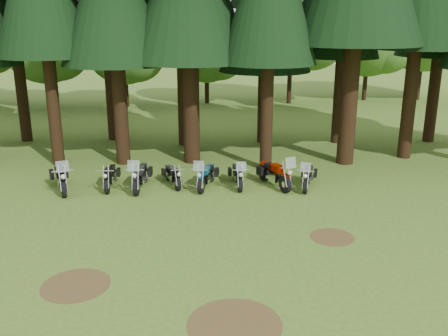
% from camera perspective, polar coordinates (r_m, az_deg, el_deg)
% --- Properties ---
extents(ground, '(120.00, 120.00, 0.00)m').
position_cam_1_polar(ground, '(15.35, -3.82, -9.12)').
color(ground, '#446724').
rests_on(ground, ground).
extents(decid_2, '(6.72, 6.53, 8.40)m').
position_cam_1_polar(decid_2, '(40.03, -19.50, 13.45)').
color(decid_2, black).
rests_on(decid_2, ground).
extents(decid_3, '(6.12, 5.95, 7.65)m').
position_cam_1_polar(decid_3, '(39.29, -11.02, 13.39)').
color(decid_3, black).
rests_on(decid_3, ground).
extents(decid_4, '(5.93, 5.76, 7.41)m').
position_cam_1_polar(decid_4, '(40.21, -1.62, 13.55)').
color(decid_4, black).
rests_on(decid_4, ground).
extents(decid_5, '(8.45, 8.21, 10.56)m').
position_cam_1_polar(decid_5, '(40.34, 8.36, 16.05)').
color(decid_5, black).
rests_on(decid_5, ground).
extents(decid_6, '(7.06, 6.86, 8.82)m').
position_cam_1_polar(decid_6, '(43.40, 16.72, 14.22)').
color(decid_6, black).
rests_on(decid_6, ground).
extents(decid_7, '(8.44, 8.20, 10.55)m').
position_cam_1_polar(decid_7, '(44.99, 22.62, 15.04)').
color(decid_7, black).
rests_on(decid_7, ground).
extents(dirt_patch_0, '(1.80, 1.80, 0.01)m').
position_cam_1_polar(dirt_patch_0, '(13.93, -16.57, -12.71)').
color(dirt_patch_0, '#4C3D1E').
rests_on(dirt_patch_0, ground).
extents(dirt_patch_1, '(1.40, 1.40, 0.01)m').
position_cam_1_polar(dirt_patch_1, '(16.39, 12.27, -7.72)').
color(dirt_patch_1, '#4C3D1E').
rests_on(dirt_patch_1, ground).
extents(dirt_patch_2, '(2.20, 2.20, 0.01)m').
position_cam_1_polar(dirt_patch_2, '(11.91, 1.22, -17.45)').
color(dirt_patch_2, '#4C3D1E').
rests_on(dirt_patch_2, ground).
extents(motorcycle_0, '(1.13, 2.42, 1.56)m').
position_cam_1_polar(motorcycle_0, '(21.00, -18.16, -1.15)').
color(motorcycle_0, black).
rests_on(motorcycle_0, ground).
extents(motorcycle_1, '(0.30, 2.13, 0.87)m').
position_cam_1_polar(motorcycle_1, '(20.90, -12.89, -1.02)').
color(motorcycle_1, black).
rests_on(motorcycle_1, ground).
extents(motorcycle_2, '(0.56, 2.44, 1.53)m').
position_cam_1_polar(motorcycle_2, '(20.49, -9.54, -0.98)').
color(motorcycle_2, black).
rests_on(motorcycle_2, ground).
extents(motorcycle_3, '(0.73, 1.92, 0.81)m').
position_cam_1_polar(motorcycle_3, '(20.73, -5.89, -0.92)').
color(motorcycle_3, black).
rests_on(motorcycle_3, ground).
extents(motorcycle_4, '(0.94, 2.24, 1.43)m').
position_cam_1_polar(motorcycle_4, '(20.38, -2.03, -0.96)').
color(motorcycle_4, black).
rests_on(motorcycle_4, ground).
extents(motorcycle_5, '(0.42, 2.13, 1.34)m').
position_cam_1_polar(motorcycle_5, '(20.52, 1.55, -0.91)').
color(motorcycle_5, black).
rests_on(motorcycle_5, ground).
extents(motorcycle_6, '(1.19, 2.38, 1.55)m').
position_cam_1_polar(motorcycle_6, '(20.55, 5.79, -0.77)').
color(motorcycle_6, black).
rests_on(motorcycle_6, ground).
extents(motorcycle_7, '(0.96, 2.12, 1.36)m').
position_cam_1_polar(motorcycle_7, '(20.62, 9.55, -1.04)').
color(motorcycle_7, black).
rests_on(motorcycle_7, ground).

